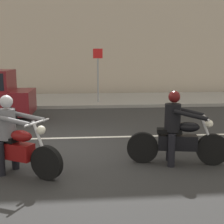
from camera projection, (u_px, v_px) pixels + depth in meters
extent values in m
plane|color=#282828|center=(60.00, 147.00, 7.93)|extent=(80.00, 80.00, 0.00)
cube|color=gray|center=(72.00, 100.00, 15.75)|extent=(40.00, 4.40, 0.14)
cube|color=silver|center=(27.00, 139.00, 8.72)|extent=(18.00, 0.14, 0.01)
cylinder|color=black|center=(47.00, 163.00, 5.83)|extent=(0.64, 0.43, 0.66)
cylinder|color=silver|center=(41.00, 143.00, 5.80)|extent=(0.35, 0.23, 0.82)
cube|color=maroon|center=(13.00, 150.00, 6.12)|extent=(0.90, 0.67, 0.32)
ellipsoid|color=maroon|center=(21.00, 136.00, 5.97)|extent=(0.54, 0.44, 0.22)
cube|color=black|center=(5.00, 139.00, 6.15)|extent=(0.57, 0.46, 0.10)
cylinder|color=silver|center=(37.00, 122.00, 5.76)|extent=(0.38, 0.63, 0.04)
sphere|color=silver|center=(41.00, 130.00, 5.75)|extent=(0.17, 0.17, 0.17)
cylinder|color=silver|center=(8.00, 152.00, 6.41)|extent=(0.64, 0.40, 0.07)
cylinder|color=black|center=(1.00, 159.00, 6.02)|extent=(0.20, 0.20, 0.67)
cylinder|color=black|center=(15.00, 153.00, 6.38)|extent=(0.20, 0.20, 0.67)
cylinder|color=slate|center=(7.00, 124.00, 6.08)|extent=(0.46, 0.46, 0.60)
cylinder|color=slate|center=(13.00, 121.00, 5.70)|extent=(0.69, 0.44, 0.17)
cylinder|color=slate|center=(29.00, 117.00, 6.10)|extent=(0.69, 0.44, 0.17)
sphere|color=tan|center=(6.00, 103.00, 5.99)|extent=(0.20, 0.20, 0.20)
sphere|color=#B7B7BC|center=(6.00, 102.00, 5.99)|extent=(0.25, 0.25, 0.25)
cylinder|color=black|center=(212.00, 149.00, 6.62)|extent=(0.69, 0.24, 0.68)
cylinder|color=black|center=(143.00, 148.00, 6.76)|extent=(0.69, 0.24, 0.68)
cylinder|color=silver|center=(208.00, 133.00, 6.57)|extent=(0.36, 0.12, 0.77)
cube|color=black|center=(177.00, 142.00, 6.66)|extent=(0.86, 0.42, 0.32)
ellipsoid|color=black|center=(188.00, 127.00, 6.58)|extent=(0.52, 0.32, 0.22)
cube|color=black|center=(169.00, 131.00, 6.64)|extent=(0.55, 0.33, 0.10)
cylinder|color=silver|center=(206.00, 117.00, 6.51)|extent=(0.17, 0.70, 0.04)
sphere|color=silver|center=(209.00, 124.00, 6.53)|extent=(0.17, 0.17, 0.17)
cylinder|color=silver|center=(163.00, 145.00, 6.87)|extent=(0.70, 0.20, 0.07)
cylinder|color=black|center=(171.00, 151.00, 6.50)|extent=(0.17, 0.17, 0.70)
cylinder|color=black|center=(170.00, 145.00, 6.90)|extent=(0.17, 0.17, 0.70)
cylinder|color=black|center=(173.00, 118.00, 6.58)|extent=(0.40, 0.40, 0.59)
cylinder|color=black|center=(191.00, 115.00, 6.31)|extent=(0.71, 0.22, 0.24)
cylinder|color=black|center=(188.00, 111.00, 6.74)|extent=(0.71, 0.22, 0.24)
sphere|color=tan|center=(174.00, 98.00, 6.50)|extent=(0.20, 0.20, 0.20)
sphere|color=#510F0F|center=(174.00, 97.00, 6.49)|extent=(0.25, 0.25, 0.25)
cylinder|color=black|center=(14.00, 111.00, 11.25)|extent=(0.64, 1.76, 0.64)
cylinder|color=gray|center=(98.00, 75.00, 14.50)|extent=(0.08, 0.08, 2.51)
cube|color=red|center=(98.00, 53.00, 14.29)|extent=(0.44, 0.03, 0.44)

